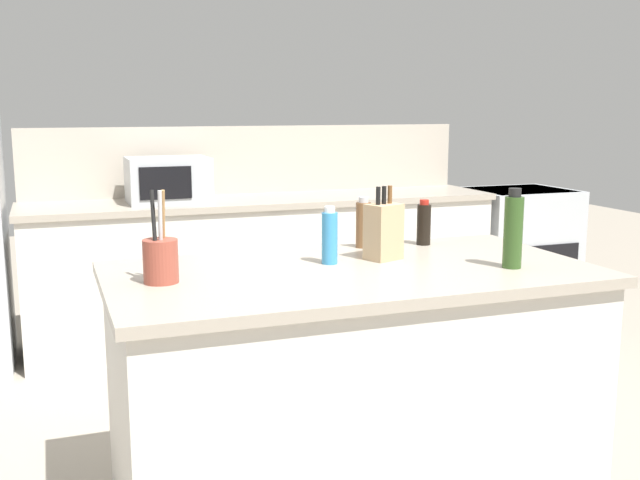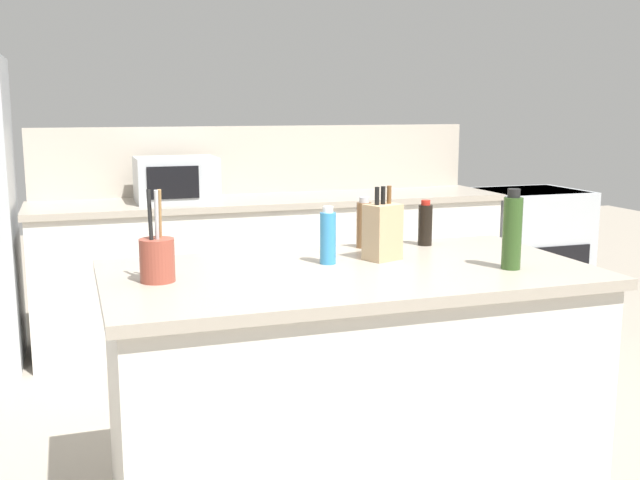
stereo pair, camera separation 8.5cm
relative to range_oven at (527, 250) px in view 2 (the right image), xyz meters
The scene contains 11 objects.
back_counter_run 1.97m from the range_oven, behind, with size 3.10×0.66×0.94m.
wall_backsplash 2.12m from the range_oven, behind, with size 3.06×0.03×0.46m, color #B2A899.
kitchen_island 3.16m from the range_oven, 135.93° to the right, with size 1.80×0.95×0.94m.
range_oven is the anchor object (origin of this frame).
microwave 2.67m from the range_oven, behind, with size 0.50×0.39×0.28m.
knife_block 3.00m from the range_oven, 135.17° to the right, with size 0.16×0.14×0.29m.
utensil_crock 3.72m from the range_oven, 143.82° to the right, with size 0.12×0.12×0.32m.
soy_sauce_bottle 2.63m from the range_oven, 134.07° to the right, with size 0.06×0.06×0.20m.
olive_oil_bottle 2.99m from the range_oven, 125.54° to the right, with size 0.07×0.07×0.30m.
pepper_grinder 2.81m from the range_oven, 138.62° to the right, with size 0.06×0.06×0.22m.
dish_soap_bottle 3.17m from the range_oven, 138.09° to the right, with size 0.06×0.06×0.22m.
Camera 2 is at (-0.97, -2.53, 1.54)m, focal length 42.00 mm.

